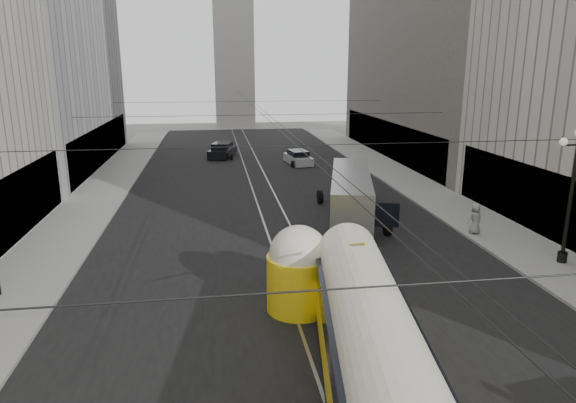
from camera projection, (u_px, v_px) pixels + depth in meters
name	position (u px, v px, depth m)	size (l,w,h in m)	color
road	(266.00, 199.00, 36.53)	(20.00, 85.00, 0.02)	black
sidewalk_left	(101.00, 192.00, 38.18)	(4.00, 72.00, 0.15)	gray
sidewalk_right	(409.00, 182.00, 41.54)	(4.00, 72.00, 0.15)	gray
rail_left	(256.00, 200.00, 36.43)	(0.12, 85.00, 0.04)	gray
rail_right	(277.00, 199.00, 36.64)	(0.12, 85.00, 0.04)	gray
building_left_far	(19.00, 6.00, 44.92)	(12.60, 28.60, 28.60)	#999999
distant_tower	(233.00, 27.00, 78.17)	(6.00, 6.00, 31.36)	#B2AFA8
lamppost_right_mid	(572.00, 188.00, 23.47)	(1.86, 0.44, 6.37)	black
catenary	(269.00, 117.00, 34.09)	(25.00, 72.00, 0.23)	black
streetcar	(375.00, 360.00, 13.46)	(4.35, 15.55, 3.43)	yellow
city_bus	(351.00, 194.00, 31.71)	(4.94, 11.39, 2.80)	#9CA0A2
sedan_white_far	(298.00, 158.00, 49.55)	(2.38, 4.47, 1.34)	silver
sedan_dark_far	(222.00, 151.00, 53.37)	(3.17, 5.18, 1.52)	black
pedestrian_sidewalk_right	(475.00, 219.00, 28.34)	(0.83, 0.51, 1.70)	gray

